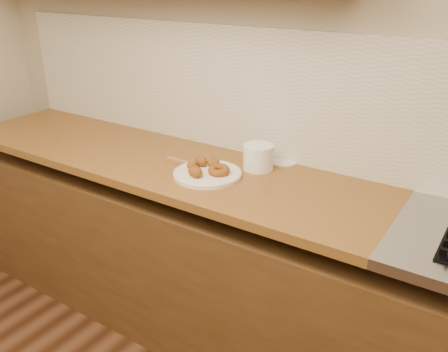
{
  "coord_description": "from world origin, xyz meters",
  "views": [
    {
      "loc": [
        0.81,
        0.09,
        1.72
      ],
      "look_at": [
        -0.2,
        1.62,
        0.93
      ],
      "focal_mm": 38.0,
      "sensor_mm": 36.0,
      "label": 1
    }
  ],
  "objects": [
    {
      "name": "base_cabinet",
      "position": [
        0.0,
        1.69,
        0.39
      ],
      "size": [
        3.6,
        0.6,
        0.77
      ],
      "primitive_type": "cube",
      "color": "brown",
      "rests_on": "floor"
    },
    {
      "name": "ring_donut",
      "position": [
        -0.25,
        1.65,
        0.93
      ],
      "size": [
        0.12,
        0.12,
        0.04
      ],
      "primitive_type": "torus",
      "rotation": [
        0.1,
        0.0,
        0.28
      ],
      "color": "brown",
      "rests_on": "donut_plate"
    },
    {
      "name": "donut_plate",
      "position": [
        -0.3,
        1.64,
        0.91
      ],
      "size": [
        0.3,
        0.3,
        0.02
      ],
      "primitive_type": "cylinder",
      "color": "white",
      "rests_on": "butcher_block"
    },
    {
      "name": "plastic_tub",
      "position": [
        -0.15,
        1.83,
        0.96
      ],
      "size": [
        0.16,
        0.16,
        0.11
      ],
      "primitive_type": "cylinder",
      "rotation": [
        0.0,
        0.0,
        0.15
      ],
      "color": "white",
      "rests_on": "butcher_block"
    },
    {
      "name": "wall_back",
      "position": [
        0.0,
        2.0,
        1.35
      ],
      "size": [
        4.0,
        0.02,
        2.7
      ],
      "primitive_type": "cube",
      "color": "#BDB094",
      "rests_on": "ground"
    },
    {
      "name": "wooden_utensil",
      "position": [
        -0.49,
        1.69,
        0.91
      ],
      "size": [
        0.17,
        0.03,
        0.01
      ],
      "primitive_type": "cube",
      "rotation": [
        0.0,
        0.0,
        -0.05
      ],
      "color": "#986D46",
      "rests_on": "butcher_block"
    },
    {
      "name": "fried_dough_chunks",
      "position": [
        -0.34,
        1.64,
        0.94
      ],
      "size": [
        0.14,
        0.21,
        0.05
      ],
      "color": "brown",
      "rests_on": "donut_plate"
    },
    {
      "name": "butcher_block",
      "position": [
        -0.65,
        1.69,
        0.88
      ],
      "size": [
        2.3,
        0.62,
        0.04
      ],
      "primitive_type": "cube",
      "color": "brown",
      "rests_on": "base_cabinet"
    },
    {
      "name": "backsplash",
      "position": [
        0.0,
        1.99,
        1.2
      ],
      "size": [
        3.6,
        0.02,
        0.6
      ],
      "primitive_type": "cube",
      "color": "beige",
      "rests_on": "wall_back"
    },
    {
      "name": "tub_lid",
      "position": [
        -0.09,
        1.97,
        0.9
      ],
      "size": [
        0.16,
        0.16,
        0.01
      ],
      "primitive_type": "cylinder",
      "rotation": [
        0.0,
        0.0,
        -0.17
      ],
      "color": "white",
      "rests_on": "butcher_block"
    },
    {
      "name": "brass_jar_lid",
      "position": [
        -0.13,
        1.85,
        0.91
      ],
      "size": [
        0.09,
        0.09,
        0.01
      ],
      "primitive_type": "cylinder",
      "rotation": [
        0.0,
        0.0,
        0.28
      ],
      "color": "#B78722",
      "rests_on": "butcher_block"
    }
  ]
}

